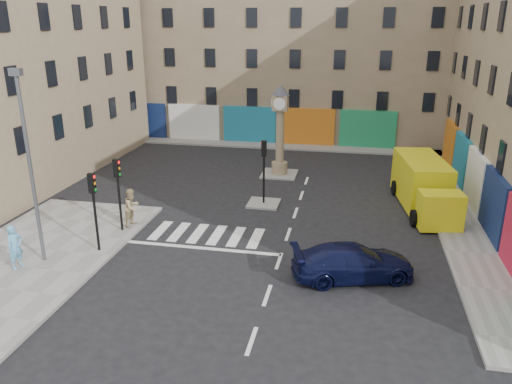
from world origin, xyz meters
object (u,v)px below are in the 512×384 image
(traffic_light_left_far, at_px, (118,183))
(pedestrian_tan, at_px, (132,207))
(traffic_light_island, at_px, (264,162))
(lamp_post, at_px, (29,159))
(clock_pillar, at_px, (280,125))
(yellow_van, at_px, (424,185))
(traffic_light_left_near, at_px, (94,200))
(pedestrian_blue, at_px, (15,247))
(navy_sedan, at_px, (353,262))

(traffic_light_left_far, distance_m, pedestrian_tan, 1.66)
(traffic_light_island, height_order, lamp_post, lamp_post)
(clock_pillar, bearing_deg, traffic_light_left_far, -118.94)
(lamp_post, height_order, yellow_van, lamp_post)
(traffic_light_left_near, height_order, yellow_van, traffic_light_left_near)
(yellow_van, bearing_deg, lamp_post, -156.45)
(traffic_light_left_far, bearing_deg, pedestrian_blue, -118.76)
(navy_sedan, bearing_deg, clock_pillar, 2.78)
(traffic_light_left_far, bearing_deg, traffic_light_island, 40.60)
(traffic_light_island, bearing_deg, lamp_post, -131.71)
(traffic_light_island, distance_m, yellow_van, 9.20)
(traffic_light_left_near, xyz_separation_m, lamp_post, (-1.90, -1.40, 2.17))
(traffic_light_left_near, relative_size, clock_pillar, 0.61)
(pedestrian_tan, bearing_deg, navy_sedan, -92.41)
(traffic_light_island, height_order, navy_sedan, traffic_light_island)
(traffic_light_left_far, bearing_deg, yellow_van, 23.76)
(traffic_light_island, bearing_deg, pedestrian_tan, -141.79)
(yellow_van, bearing_deg, traffic_light_left_near, -157.09)
(traffic_light_island, bearing_deg, clock_pillar, 90.00)
(navy_sedan, distance_m, pedestrian_blue, 14.27)
(traffic_light_island, bearing_deg, traffic_light_left_far, -139.40)
(clock_pillar, bearing_deg, pedestrian_tan, -119.24)
(traffic_light_island, xyz_separation_m, pedestrian_tan, (-6.00, -4.72, -1.45))
(traffic_light_left_near, xyz_separation_m, navy_sedan, (11.53, -0.11, -1.89))
(traffic_light_left_far, bearing_deg, traffic_light_left_near, -90.00)
(traffic_light_left_near, height_order, pedestrian_tan, traffic_light_left_near)
(yellow_van, bearing_deg, pedestrian_blue, -155.37)
(clock_pillar, distance_m, pedestrian_blue, 18.51)
(navy_sedan, bearing_deg, pedestrian_blue, 80.89)
(lamp_post, xyz_separation_m, yellow_van, (17.21, 10.54, -3.45))
(traffic_light_left_far, bearing_deg, navy_sedan, -12.30)
(traffic_light_island, height_order, clock_pillar, clock_pillar)
(clock_pillar, xyz_separation_m, navy_sedan, (5.23, -13.91, -2.81))
(lamp_post, distance_m, clock_pillar, 17.31)
(navy_sedan, bearing_deg, traffic_light_left_near, 71.61)
(traffic_light_left_far, height_order, navy_sedan, traffic_light_left_far)
(traffic_light_left_far, distance_m, pedestrian_blue, 5.54)
(pedestrian_tan, bearing_deg, yellow_van, -54.54)
(traffic_light_left_near, relative_size, traffic_light_island, 1.00)
(clock_pillar, xyz_separation_m, yellow_van, (9.01, -4.65, -2.21))
(traffic_light_left_far, bearing_deg, clock_pillar, 61.06)
(lamp_post, bearing_deg, pedestrian_tan, 63.83)
(lamp_post, distance_m, navy_sedan, 14.09)
(traffic_light_island, xyz_separation_m, navy_sedan, (5.23, -7.91, -1.86))
(traffic_light_left_far, xyz_separation_m, navy_sedan, (11.53, -2.51, -1.89))
(clock_pillar, height_order, pedestrian_blue, clock_pillar)
(lamp_post, relative_size, yellow_van, 1.09)
(navy_sedan, relative_size, pedestrian_tan, 2.57)
(traffic_light_left_near, distance_m, pedestrian_tan, 3.43)
(navy_sedan, xyz_separation_m, pedestrian_tan, (-11.23, 3.19, 0.40))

